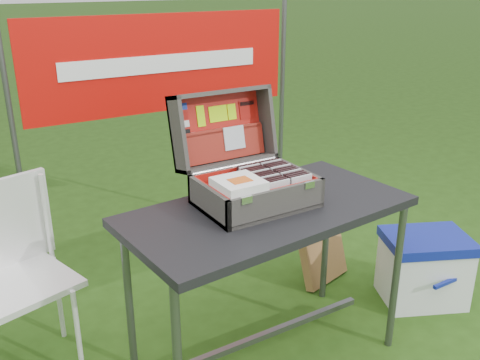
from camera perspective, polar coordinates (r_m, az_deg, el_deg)
ground at (r=2.79m, az=2.81°, el=-18.33°), size 80.00×80.00×0.00m
table at (r=2.57m, az=2.83°, el=-11.13°), size 1.34×0.75×0.81m
table_top at (r=2.39m, az=2.99°, el=-3.33°), size 1.34×0.75×0.04m
table_leg_fr at (r=2.75m, az=16.28°, el=-10.17°), size 0.04×0.04×0.77m
table_leg_bl at (r=2.56m, az=-11.77°, el=-12.26°), size 0.04×0.04×0.77m
table_leg_br at (r=3.08m, az=9.15°, el=-6.10°), size 0.04×0.04×0.77m
table_brace at (r=2.73m, az=2.72°, el=-16.17°), size 1.14×0.03×0.03m
suitcase at (r=2.37m, az=0.93°, el=3.00°), size 0.50×0.51×0.46m
suitcase_base_bottom at (r=2.40m, az=1.67°, el=-2.44°), size 0.50×0.35×0.02m
suitcase_base_wall_front at (r=2.25m, az=4.01°, el=-2.55°), size 0.50×0.02×0.13m
suitcase_base_wall_back at (r=2.51m, az=-0.40°, el=0.04°), size 0.50×0.02×0.13m
suitcase_base_wall_left at (r=2.26m, az=-3.38°, el=-2.37°), size 0.02×0.35×0.13m
suitcase_base_wall_right at (r=2.51m, az=6.25°, el=-0.11°), size 0.02×0.35×0.13m
suitcase_liner_floor at (r=2.39m, az=1.67°, el=-2.16°), size 0.46×0.32×0.01m
suitcase_latch_left at (r=2.14m, az=0.70°, el=-2.14°), size 0.05×0.01×0.03m
suitcase_latch_right at (r=2.31m, az=7.41°, el=-0.51°), size 0.05×0.01×0.03m
suitcase_hinge at (r=2.49m, az=-0.52°, el=1.53°), size 0.45×0.02×0.02m
suitcase_lid_back at (r=2.58m, az=-2.36°, el=5.59°), size 0.50×0.10×0.35m
suitcase_lid_rim_far at (r=2.52m, az=-2.20°, el=9.34°), size 0.50×0.13×0.05m
suitcase_lid_rim_near at (r=2.55m, az=-1.30°, el=1.85°), size 0.50×0.13×0.05m
suitcase_lid_rim_left at (r=2.43m, az=-6.65°, el=4.77°), size 0.02×0.21×0.37m
suitcase_lid_rim_right at (r=2.65m, az=2.75°, el=6.28°), size 0.02×0.21×0.37m
suitcase_lid_liner at (r=2.57m, az=-2.22°, el=5.59°), size 0.45×0.07×0.31m
suitcase_liner_wall_front at (r=2.25m, az=3.83°, el=-2.21°), size 0.46×0.01×0.11m
suitcase_liner_wall_back at (r=2.49m, az=-0.25°, el=0.16°), size 0.46×0.01×0.11m
suitcase_liner_wall_left at (r=2.27m, az=-3.11°, el=-2.07°), size 0.01×0.32×0.11m
suitcase_liner_wall_right at (r=2.49m, az=6.03°, el=0.04°), size 0.01×0.32×0.11m
suitcase_lid_pocket at (r=2.56m, az=-1.80°, el=3.77°), size 0.44×0.06×0.15m
suitcase_pocket_edge at (r=2.55m, az=-1.92°, el=5.34°), size 0.43×0.02×0.02m
suitcase_pocket_cd at (r=2.57m, az=-0.64°, el=4.53°), size 0.11×0.03×0.11m
lid_sticker_cc_a at (r=2.48m, az=-6.19°, el=7.79°), size 0.05×0.01×0.03m
lid_sticker_cc_b at (r=2.48m, az=-6.07°, el=6.87°), size 0.05×0.01×0.03m
lid_sticker_cc_c at (r=2.48m, az=-5.95°, el=5.96°), size 0.05×0.01×0.03m
lid_sticker_cc_d at (r=2.48m, az=-5.83°, el=5.04°), size 0.05×0.01×0.03m
lid_card_neon_tall at (r=2.52m, az=-4.20°, el=6.81°), size 0.04×0.02×0.10m
lid_card_neon_main at (r=2.56m, az=-2.34°, el=7.08°), size 0.10×0.02×0.07m
lid_card_neon_small at (r=2.60m, az=-0.88°, el=7.29°), size 0.04×0.02×0.07m
lid_sticker_band at (r=2.64m, az=0.79°, el=7.53°), size 0.09×0.02×0.09m
lid_sticker_band_bar at (r=2.64m, az=0.72°, el=8.18°), size 0.08×0.01×0.02m
cd_left_0 at (r=2.28m, az=4.15°, el=-1.59°), size 0.11×0.01×0.13m
cd_left_1 at (r=2.30m, az=3.87°, el=-1.43°), size 0.11×0.01×0.13m
cd_left_2 at (r=2.31m, az=3.60°, el=-1.27°), size 0.11×0.01×0.13m
cd_left_3 at (r=2.33m, az=3.32°, el=-1.12°), size 0.11×0.01×0.13m
cd_left_4 at (r=2.34m, az=3.05°, el=-0.97°), size 0.11×0.01×0.13m
cd_left_5 at (r=2.36m, az=2.78°, el=-0.82°), size 0.11×0.01×0.13m
cd_left_6 at (r=2.37m, az=2.52°, el=-0.67°), size 0.11×0.01×0.13m
cd_left_7 at (r=2.39m, az=2.26°, el=-0.52°), size 0.11×0.01×0.13m
cd_left_8 at (r=2.40m, az=2.00°, el=-0.38°), size 0.11×0.01×0.13m
cd_left_9 at (r=2.42m, az=1.75°, el=-0.24°), size 0.11×0.01×0.13m
cd_left_10 at (r=2.43m, az=1.50°, el=-0.10°), size 0.11×0.01×0.13m
cd_left_11 at (r=2.45m, az=1.25°, el=0.04°), size 0.11×0.01×0.13m
cd_left_12 at (r=2.46m, az=1.01°, el=0.18°), size 0.11×0.01×0.13m
cd_left_13 at (r=2.48m, az=0.77°, el=0.32°), size 0.11×0.01×0.13m
cd_right_0 at (r=2.35m, az=6.53°, el=-1.00°), size 0.11×0.01×0.13m
cd_right_1 at (r=2.36m, az=6.24°, el=-0.85°), size 0.11×0.01×0.13m
cd_right_2 at (r=2.38m, az=5.96°, el=-0.70°), size 0.11×0.01×0.13m
cd_right_3 at (r=2.39m, az=5.68°, el=-0.56°), size 0.11×0.01×0.13m
cd_right_4 at (r=2.41m, az=5.40°, el=-0.41°), size 0.11×0.01×0.13m
cd_right_5 at (r=2.42m, az=5.13°, el=-0.27°), size 0.11×0.01×0.13m
cd_right_6 at (r=2.44m, az=4.86°, el=-0.13°), size 0.11×0.01×0.13m
cd_right_7 at (r=2.45m, az=4.59°, el=0.01°), size 0.11×0.01×0.13m
cd_right_8 at (r=2.47m, az=4.33°, el=0.15°), size 0.11×0.01×0.13m
cd_right_9 at (r=2.48m, az=4.06°, el=0.28°), size 0.11×0.01×0.13m
cd_right_10 at (r=2.50m, az=3.81°, el=0.42°), size 0.11×0.01×0.13m
cd_right_11 at (r=2.51m, az=3.55°, el=0.55°), size 0.11×0.01×0.13m
cd_right_12 at (r=2.52m, az=3.30°, el=0.68°), size 0.11×0.01×0.13m
cd_right_13 at (r=2.54m, az=3.05°, el=0.81°), size 0.11×0.01×0.13m
songbook_0 at (r=2.23m, az=-0.13°, el=-0.74°), size 0.19×0.19×0.00m
songbook_1 at (r=2.23m, az=-0.13°, el=-0.62°), size 0.19×0.19×0.00m
songbook_2 at (r=2.23m, az=-0.13°, el=-0.50°), size 0.19×0.19×0.00m
songbook_3 at (r=2.23m, az=-0.13°, el=-0.38°), size 0.19×0.19×0.00m
songbook_4 at (r=2.23m, az=-0.13°, el=-0.26°), size 0.19×0.19×0.00m
songbook_5 at (r=2.23m, az=-0.13°, el=-0.14°), size 0.19×0.19×0.00m
songbook_6 at (r=2.22m, az=-0.13°, el=-0.02°), size 0.19×0.19×0.00m
songbook_graphic at (r=2.21m, az=-0.00°, el=-0.00°), size 0.09×0.07×0.00m
cooler at (r=3.27m, az=19.01°, el=-8.89°), size 0.57×0.51×0.41m
cooler_body at (r=3.28m, az=18.95°, el=-9.30°), size 0.54×0.48×0.35m
cooler_lid at (r=3.19m, az=19.38°, el=-6.14°), size 0.57×0.51×0.05m
cooler_handle at (r=3.17m, az=21.62°, el=-9.94°), size 0.27×0.02×0.02m
chair at (r=2.65m, az=-22.12°, el=-10.43°), size 0.52×0.55×0.91m
chair_seat at (r=2.65m, az=-22.15°, el=-10.24°), size 0.51×0.51×0.03m
chair_backrest at (r=2.72m, az=-23.55°, el=-4.19°), size 0.41×0.14×0.43m
chair_leg_fr at (r=2.65m, az=-16.88°, el=-15.52°), size 0.02×0.02×0.46m
chair_leg_br at (r=2.94m, az=-18.76°, el=-11.82°), size 0.02×0.02×0.46m
chair_upright_right at (r=2.75m, az=-19.94°, el=-3.67°), size 0.02×0.02×0.43m
cardboard_box at (r=3.34m, az=8.77°, el=-7.61°), size 0.38×0.24×0.37m
banner_post_left at (r=3.04m, az=-22.61°, el=1.75°), size 0.03×0.03×1.70m
banner_post_right at (r=3.67m, az=4.42°, el=6.39°), size 0.03×0.03×1.70m
banner at (r=3.16m, az=-8.18°, el=12.22°), size 1.60×0.02×0.55m
banner_text at (r=3.14m, az=-8.09°, el=12.20°), size 1.20×0.00×0.10m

